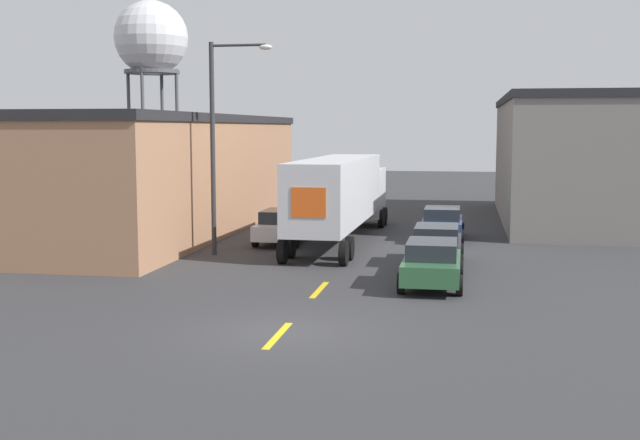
# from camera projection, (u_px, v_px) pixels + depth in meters

# --- Properties ---
(ground_plane) EXTENTS (160.00, 160.00, 0.00)m
(ground_plane) POSITION_uv_depth(u_px,v_px,m) (281.00, 332.00, 21.06)
(ground_plane) COLOR #333335
(road_centerline) EXTENTS (0.20, 14.64, 0.01)m
(road_centerline) POSITION_uv_depth(u_px,v_px,m) (319.00, 290.00, 26.51)
(road_centerline) COLOR gold
(road_centerline) RESTS_ON ground_plane
(warehouse_left) EXTENTS (9.73, 25.86, 6.00)m
(warehouse_left) POSITION_uv_depth(u_px,v_px,m) (150.00, 173.00, 41.74)
(warehouse_left) COLOR #9E7051
(warehouse_left) RESTS_ON ground_plane
(warehouse_right) EXTENTS (8.99, 20.06, 7.10)m
(warehouse_right) POSITION_uv_depth(u_px,v_px,m) (581.00, 159.00, 45.58)
(warehouse_right) COLOR slate
(warehouse_right) RESTS_ON ground_plane
(semi_truck) EXTENTS (2.95, 15.53, 3.96)m
(semi_truck) POSITION_uv_depth(u_px,v_px,m) (342.00, 192.00, 37.58)
(semi_truck) COLOR silver
(semi_truck) RESTS_ON ground_plane
(parked_car_left_far) EXTENTS (2.09, 4.47, 1.57)m
(parked_car_left_far) POSITION_uv_depth(u_px,v_px,m) (282.00, 226.00, 37.11)
(parked_car_left_far) COLOR silver
(parked_car_left_far) RESTS_ON ground_plane
(parked_car_right_far) EXTENTS (2.09, 4.47, 1.57)m
(parked_car_right_far) POSITION_uv_depth(u_px,v_px,m) (442.00, 223.00, 38.25)
(parked_car_right_far) COLOR navy
(parked_car_right_far) RESTS_ON ground_plane
(parked_car_right_mid) EXTENTS (2.09, 4.47, 1.57)m
(parked_car_right_mid) POSITION_uv_depth(u_px,v_px,m) (437.00, 244.00, 31.17)
(parked_car_right_mid) COLOR black
(parked_car_right_mid) RESTS_ON ground_plane
(parked_car_right_near) EXTENTS (2.09, 4.47, 1.57)m
(parked_car_right_near) POSITION_uv_depth(u_px,v_px,m) (432.00, 263.00, 26.97)
(parked_car_right_near) COLOR #2D5B38
(parked_car_right_near) RESTS_ON ground_plane
(water_tower) EXTENTS (6.00, 6.00, 15.64)m
(water_tower) POSITION_uv_depth(u_px,v_px,m) (151.00, 40.00, 65.32)
(water_tower) COLOR #47474C
(water_tower) RESTS_ON ground_plane
(street_lamp) EXTENTS (2.68, 0.32, 8.84)m
(street_lamp) POSITION_uv_depth(u_px,v_px,m) (219.00, 134.00, 33.27)
(street_lamp) COLOR #2D2D30
(street_lamp) RESTS_ON ground_plane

